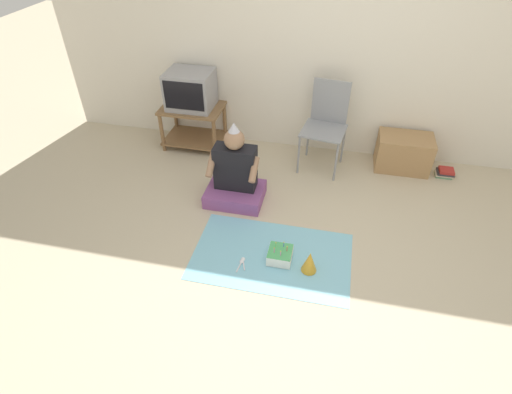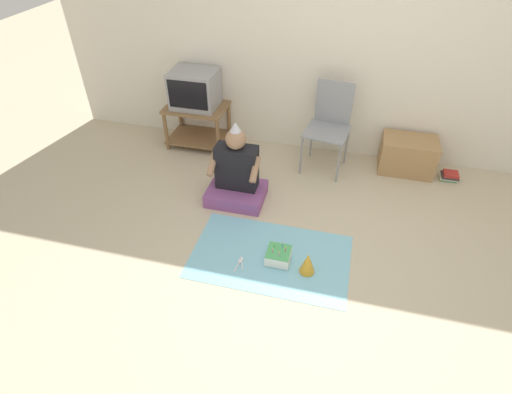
# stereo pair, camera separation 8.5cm
# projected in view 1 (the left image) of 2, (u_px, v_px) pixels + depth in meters

# --- Properties ---
(ground_plane) EXTENTS (16.00, 16.00, 0.00)m
(ground_plane) POSITION_uv_depth(u_px,v_px,m) (306.00, 271.00, 3.33)
(ground_plane) COLOR beige
(wall_back) EXTENTS (6.40, 0.06, 2.55)m
(wall_back) POSITION_uv_depth(u_px,v_px,m) (339.00, 40.00, 4.07)
(wall_back) COLOR silver
(wall_back) RESTS_ON ground_plane
(tv_stand) EXTENTS (0.70, 0.49, 0.50)m
(tv_stand) POSITION_uv_depth(u_px,v_px,m) (194.00, 122.00, 4.73)
(tv_stand) COLOR olive
(tv_stand) RESTS_ON ground_plane
(tv) EXTENTS (0.51, 0.43, 0.41)m
(tv) POSITION_uv_depth(u_px,v_px,m) (190.00, 90.00, 4.49)
(tv) COLOR #99999E
(tv) RESTS_ON tv_stand
(folding_chair) EXTENTS (0.50, 0.49, 0.95)m
(folding_chair) POSITION_uv_depth(u_px,v_px,m) (326.00, 120.00, 4.26)
(folding_chair) COLOR gray
(folding_chair) RESTS_ON ground_plane
(cardboard_box_stack) EXTENTS (0.58, 0.38, 0.39)m
(cardboard_box_stack) POSITION_uv_depth(u_px,v_px,m) (403.00, 152.00, 4.41)
(cardboard_box_stack) COLOR #A87F51
(cardboard_box_stack) RESTS_ON ground_plane
(book_pile) EXTENTS (0.19, 0.15, 0.09)m
(book_pile) POSITION_uv_depth(u_px,v_px,m) (445.00, 173.00, 4.36)
(book_pile) COLOR #60936B
(book_pile) RESTS_ON ground_plane
(person_seated) EXTENTS (0.56, 0.44, 0.85)m
(person_seated) POSITION_uv_depth(u_px,v_px,m) (235.00, 176.00, 3.92)
(person_seated) COLOR #8C4C8C
(person_seated) RESTS_ON ground_plane
(party_cloth) EXTENTS (1.36, 0.83, 0.01)m
(party_cloth) POSITION_uv_depth(u_px,v_px,m) (272.00, 256.00, 3.46)
(party_cloth) COLOR #7FC6E0
(party_cloth) RESTS_ON ground_plane
(birthday_cake) EXTENTS (0.20, 0.20, 0.16)m
(birthday_cake) POSITION_uv_depth(u_px,v_px,m) (280.00, 255.00, 3.39)
(birthday_cake) COLOR white
(birthday_cake) RESTS_ON party_cloth
(party_hat_blue) EXTENTS (0.13, 0.13, 0.20)m
(party_hat_blue) POSITION_uv_depth(u_px,v_px,m) (310.00, 262.00, 3.27)
(party_hat_blue) COLOR gold
(party_hat_blue) RESTS_ON party_cloth
(plastic_spoon_near) EXTENTS (0.06, 0.14, 0.01)m
(plastic_spoon_near) POSITION_uv_depth(u_px,v_px,m) (243.00, 261.00, 3.40)
(plastic_spoon_near) COLOR white
(plastic_spoon_near) RESTS_ON party_cloth
(plastic_spoon_far) EXTENTS (0.04, 0.15, 0.01)m
(plastic_spoon_far) POSITION_uv_depth(u_px,v_px,m) (241.00, 263.00, 3.38)
(plastic_spoon_far) COLOR white
(plastic_spoon_far) RESTS_ON party_cloth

